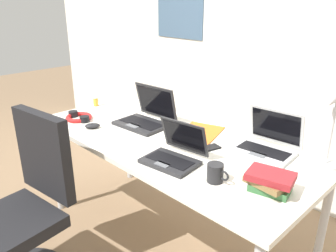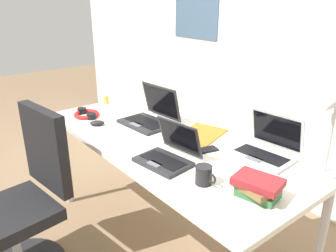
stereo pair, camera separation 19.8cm
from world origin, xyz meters
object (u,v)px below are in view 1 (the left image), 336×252
object	(u,v)px
desk_lamp	(328,132)
cell_phone	(208,148)
laptop_front_left	(174,154)
laptop_near_lamp	(146,117)
laptop_far_corner	(267,144)
computer_mouse	(92,126)
pill_bottle	(96,101)
coffee_mug	(216,173)
office_chair	(24,220)
book_stack	(270,181)
headphones	(79,117)
paper_folder_center	(199,133)

from	to	relation	value
desk_lamp	cell_phone	world-z (taller)	desk_lamp
desk_lamp	laptop_front_left	size ratio (longest dim) A/B	1.33
laptop_near_lamp	laptop_far_corner	bearing A→B (deg)	13.52
laptop_far_corner	laptop_near_lamp	bearing A→B (deg)	-166.48
laptop_near_lamp	computer_mouse	world-z (taller)	laptop_near_lamp
computer_mouse	cell_phone	bearing A→B (deg)	53.21
pill_bottle	coffee_mug	size ratio (longest dim) A/B	0.70
office_chair	pill_bottle	bearing A→B (deg)	122.41
laptop_far_corner	computer_mouse	bearing A→B (deg)	-153.35
desk_lamp	computer_mouse	xyz separation A→B (m)	(-1.26, -0.51, -0.18)
laptop_front_left	office_chair	xyz separation A→B (m)	(-0.55, -0.60, -0.38)
pill_bottle	book_stack	bearing A→B (deg)	-5.38
coffee_mug	book_stack	bearing A→B (deg)	25.17
headphones	paper_folder_center	world-z (taller)	headphones
cell_phone	paper_folder_center	size ratio (longest dim) A/B	0.44
laptop_far_corner	computer_mouse	distance (m)	1.08
laptop_front_left	book_stack	world-z (taller)	laptop_front_left
book_stack	office_chair	size ratio (longest dim) A/B	0.23
book_stack	coffee_mug	distance (m)	0.24
laptop_far_corner	pill_bottle	distance (m)	1.37
laptop_near_lamp	book_stack	bearing A→B (deg)	-9.30
laptop_near_lamp	book_stack	distance (m)	1.01
headphones	paper_folder_center	size ratio (longest dim) A/B	0.69
desk_lamp	paper_folder_center	bearing A→B (deg)	-173.68
laptop_near_lamp	office_chair	distance (m)	0.94
desk_lamp	laptop_near_lamp	xyz separation A→B (m)	(-1.08, -0.21, -0.15)
cell_phone	book_stack	distance (m)	0.48
laptop_front_left	paper_folder_center	distance (m)	0.41
computer_mouse	office_chair	xyz separation A→B (m)	(0.15, -0.56, -0.36)
computer_mouse	office_chair	world-z (taller)	office_chair
laptop_near_lamp	pill_bottle	bearing A→B (deg)	-178.42
laptop_front_left	paper_folder_center	size ratio (longest dim) A/B	0.97
computer_mouse	coffee_mug	distance (m)	0.97
laptop_front_left	coffee_mug	xyz separation A→B (m)	(0.27, -0.01, 0.00)
desk_lamp	laptop_far_corner	size ratio (longest dim) A/B	1.23
headphones	book_stack	bearing A→B (deg)	4.35
laptop_near_lamp	office_chair	world-z (taller)	laptop_near_lamp
coffee_mug	computer_mouse	bearing A→B (deg)	-178.05
laptop_far_corner	cell_phone	bearing A→B (deg)	-140.46
book_stack	office_chair	world-z (taller)	office_chair
laptop_near_lamp	headphones	distance (m)	0.48
laptop_near_lamp	office_chair	xyz separation A→B (m)	(-0.04, -0.86, -0.39)
laptop_far_corner	book_stack	bearing A→B (deg)	-58.76
laptop_front_left	office_chair	distance (m)	0.90
laptop_near_lamp	paper_folder_center	bearing A→B (deg)	19.78
laptop_far_corner	laptop_front_left	xyz separation A→B (m)	(-0.28, -0.44, -0.00)
paper_folder_center	book_stack	bearing A→B (deg)	-24.40
laptop_far_corner	headphones	distance (m)	1.27
desk_lamp	headphones	xyz separation A→B (m)	(-1.47, -0.48, -0.18)
coffee_mug	office_chair	size ratio (longest dim) A/B	0.12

